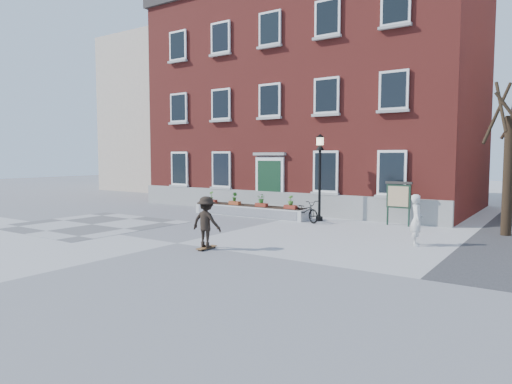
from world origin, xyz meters
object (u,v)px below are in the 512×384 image
Objects in this scene: skateboarder at (206,222)px; notice_board at (398,196)px; bystander at (417,220)px; lamp_post at (320,165)px; bicycle at (305,211)px.

notice_board is at bearing 67.28° from skateboarder.
bystander is 6.87m from skateboarder.
lamp_post is (-5.20, 3.33, 1.70)m from bystander.
skateboarder is at bearing -152.06° from bicycle.
bystander is (5.60, -2.72, 0.35)m from bicycle.
lamp_post reaches higher than skateboarder.
lamp_post is 2.34× the size of skateboarder.
notice_board is at bearing 9.65° from lamp_post.
lamp_post is 2.10× the size of notice_board.
bicycle is 1.00× the size of notice_board.
lamp_post reaches higher than bicycle.
bicycle is 1.11× the size of skateboarder.
skateboarder is (-0.09, -7.73, -1.67)m from lamp_post.
notice_board is at bearing -47.21° from bicycle.
lamp_post is 3.67m from notice_board.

